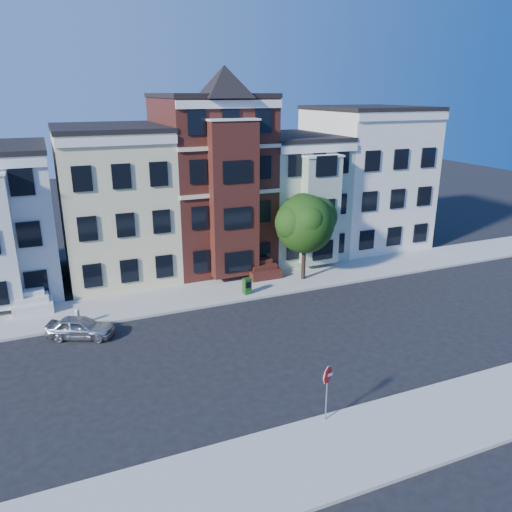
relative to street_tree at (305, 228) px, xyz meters
name	(u,v)px	position (x,y,z in m)	size (l,w,h in m)	color
ground	(300,342)	(-4.34, -7.82, -3.77)	(120.00, 120.00, 0.00)	black
far_sidewalk	(243,288)	(-4.34, 0.18, -3.70)	(60.00, 4.00, 0.15)	#9E9B93
near_sidewalk	(398,433)	(-4.34, -15.82, -3.70)	(60.00, 4.00, 0.15)	#9E9B93
house_yellow	(115,204)	(-11.34, 6.68, 1.23)	(7.00, 9.00, 10.00)	beige
house_brown	(211,183)	(-4.34, 6.68, 2.23)	(7.00, 9.00, 12.00)	#411A13
house_green	(289,196)	(2.16, 6.68, 0.73)	(6.00, 9.00, 9.00)	#9EAE96
house_cream	(364,178)	(9.16, 6.68, 1.73)	(8.00, 9.00, 11.00)	silver
street_tree	(305,228)	(0.00, 0.00, 0.00)	(6.23, 6.23, 7.25)	#214712
parked_car	(80,327)	(-14.79, -2.86, -3.19)	(1.39, 3.46, 1.18)	#ADAFB5
newspaper_box	(247,286)	(-4.57, -1.02, -3.11)	(0.47, 0.41, 1.04)	#1C4F19
fire_hydrant	(78,318)	(-14.82, -1.50, -3.25)	(0.26, 0.26, 0.74)	beige
stop_sign	(327,390)	(-6.51, -14.12, -2.29)	(0.73, 0.10, 2.66)	#B90708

